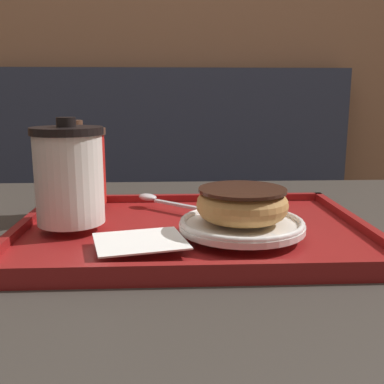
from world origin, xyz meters
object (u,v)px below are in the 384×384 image
(coffee_cup_front, at_px, (69,175))
(donut_chocolate_glazed, at_px, (242,204))
(coffee_cup_rear, at_px, (77,166))
(spoon, at_px, (157,199))

(coffee_cup_front, relative_size, donut_chocolate_glazed, 1.20)
(coffee_cup_rear, distance_m, spoon, 0.14)
(donut_chocolate_glazed, xyz_separation_m, spoon, (-0.11, 0.16, -0.03))
(coffee_cup_front, relative_size, spoon, 1.20)
(donut_chocolate_glazed, bearing_deg, coffee_cup_rear, 146.32)
(coffee_cup_rear, bearing_deg, donut_chocolate_glazed, -33.68)
(coffee_cup_front, bearing_deg, coffee_cup_rear, 96.43)
(coffee_cup_rear, xyz_separation_m, spoon, (0.13, -0.00, -0.06))
(coffee_cup_front, xyz_separation_m, coffee_cup_rear, (-0.01, 0.12, -0.00))
(coffee_cup_front, height_order, spoon, coffee_cup_front)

